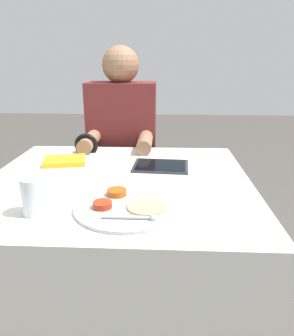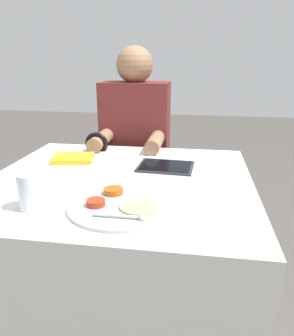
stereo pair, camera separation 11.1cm
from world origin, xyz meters
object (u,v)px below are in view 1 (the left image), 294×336
Objects in this scene: thali_tray at (128,206)px; red_notebook at (65,161)px; drinking_glass at (34,196)px; tablet_device at (161,166)px; person_diner at (123,168)px.

thali_tray is 0.52m from red_notebook.
thali_tray is 0.27m from drinking_glass.
tablet_device is at bearing 51.13° from drinking_glass.
thali_tray is at bearing -53.43° from red_notebook.
thali_tray is 0.40m from tablet_device.
thali_tray is at bearing -103.61° from tablet_device.
red_notebook is 0.47m from drinking_glass.
person_diner is (-0.21, 0.47, -0.17)m from tablet_device.
red_notebook is at bearing -113.33° from person_diner.
tablet_device is 0.19× the size of person_diner.
thali_tray reaches higher than tablet_device.
person_diner reaches higher than drinking_glass.
red_notebook is at bearing 175.59° from tablet_device.
thali_tray is 0.88m from person_diner.
person_diner is 0.94m from drinking_glass.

